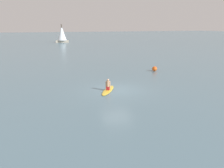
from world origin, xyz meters
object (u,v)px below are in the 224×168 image
surfboard (108,90)px  person_paddler (108,85)px  sailboat_near_left (62,34)px  buoy_marker (155,69)px

surfboard → person_paddler: person_paddler is taller
surfboard → person_paddler: size_ratio=3.27×
surfboard → person_paddler: bearing=35.0°
surfboard → sailboat_near_left: sailboat_near_left is taller
buoy_marker → sailboat_near_left: bearing=-178.4°
buoy_marker → person_paddler: bearing=-55.4°
surfboard → buoy_marker: size_ratio=5.24×
person_paddler → buoy_marker: size_ratio=1.60×
person_paddler → buoy_marker: person_paddler is taller
surfboard → person_paddler: 0.46m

